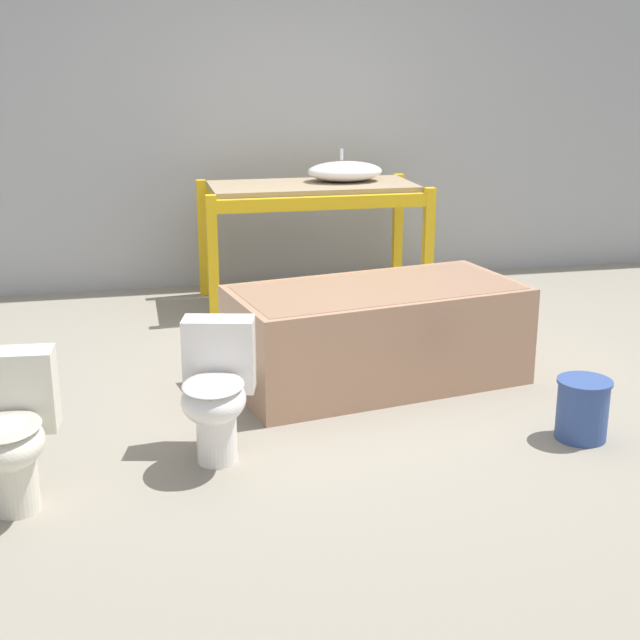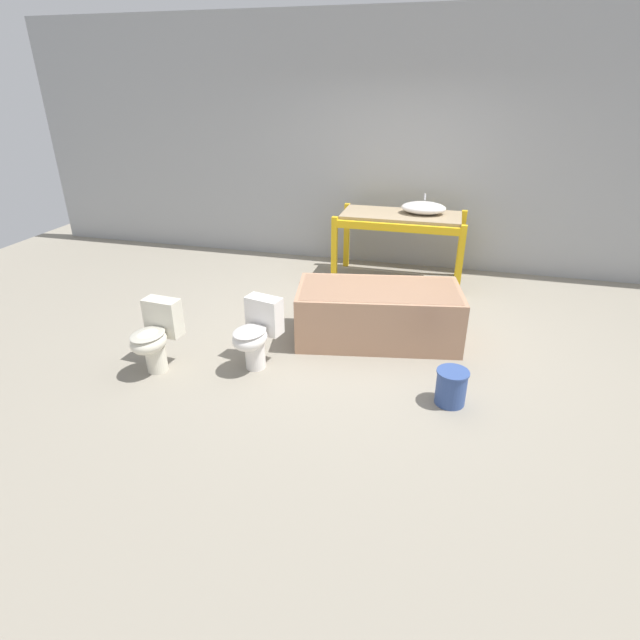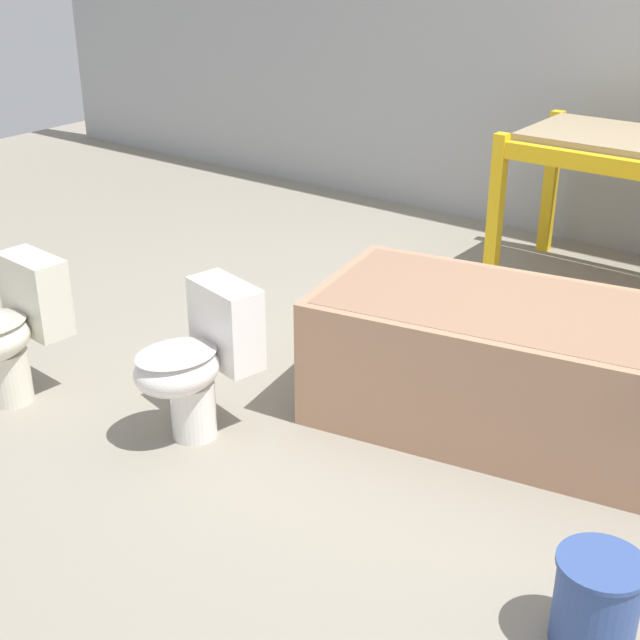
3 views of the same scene
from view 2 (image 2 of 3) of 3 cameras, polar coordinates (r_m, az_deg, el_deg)
The scene contains 8 objects.
ground_plane at distance 5.28m, azimuth 4.92°, elevation -1.17°, with size 12.00×12.00×0.00m, color gray.
warehouse_wall_rear at distance 7.00m, azimuth 8.98°, elevation 19.03°, with size 10.80×0.08×3.20m.
shelving_rack at distance 6.47m, azimuth 9.19°, elevation 10.71°, with size 1.60×0.81×0.88m.
sink_basin at distance 6.47m, azimuth 11.75°, elevation 12.44°, with size 0.55×0.40×0.22m.
bathtub_main at distance 5.00m, azimuth 6.67°, elevation 1.12°, with size 1.71×1.06×0.55m.
toilet_near at distance 4.51m, azimuth -7.31°, elevation -1.40°, with size 0.41×0.56×0.63m.
toilet_far at distance 4.66m, azimuth -18.32°, elevation -1.63°, with size 0.35×0.52×0.63m.
bucket_white at distance 4.19m, azimuth 14.78°, elevation -7.34°, with size 0.26×0.26×0.30m.
Camera 2 is at (0.77, -4.65, 2.38)m, focal length 28.00 mm.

